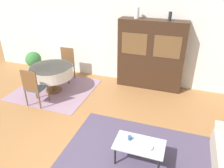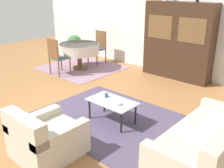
{
  "view_description": "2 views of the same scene",
  "coord_description": "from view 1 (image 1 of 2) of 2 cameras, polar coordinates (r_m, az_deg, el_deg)",
  "views": [
    {
      "loc": [
        1.59,
        -2.63,
        3.17
      ],
      "look_at": [
        0.2,
        1.4,
        0.95
      ],
      "focal_mm": 35.0,
      "sensor_mm": 36.0,
      "label": 1
    },
    {
      "loc": [
        3.99,
        -2.92,
        2.39
      ],
      "look_at": [
        1.09,
        0.32,
        0.75
      ],
      "focal_mm": 42.0,
      "sensor_mm": 36.0,
      "label": 2
    }
  ],
  "objects": [
    {
      "name": "vase_tall",
      "position": [
        6.23,
        6.5,
        18.01
      ],
      "size": [
        0.13,
        0.13,
        0.3
      ],
      "color": "white",
      "rests_on": "display_cabinet"
    },
    {
      "name": "dining_chair_far",
      "position": [
        7.1,
        -11.86,
        5.5
      ],
      "size": [
        0.44,
        0.44,
        1.03
      ],
      "rotation": [
        0.0,
        0.0,
        3.14
      ],
      "color": "brown",
      "rests_on": "dining_rug"
    },
    {
      "name": "display_cabinet",
      "position": [
        6.44,
        10.06,
        7.43
      ],
      "size": [
        1.88,
        0.43,
        2.01
      ],
      "color": "#382316",
      "rests_on": "ground_plane"
    },
    {
      "name": "dining_table",
      "position": [
        6.45,
        -15.52,
        3.09
      ],
      "size": [
        1.21,
        1.21,
        0.76
      ],
      "color": "brown",
      "rests_on": "dining_rug"
    },
    {
      "name": "wall_back",
      "position": [
        6.71,
        4.67,
        11.67
      ],
      "size": [
        10.0,
        0.06,
        2.7
      ],
      "color": "white",
      "rests_on": "ground_plane"
    },
    {
      "name": "ground_plane",
      "position": [
        4.42,
        -8.86,
        -18.81
      ],
      "size": [
        14.0,
        14.0,
        0.0
      ],
      "primitive_type": "plane",
      "color": "#9E6B3D"
    },
    {
      "name": "potted_plant",
      "position": [
        8.01,
        -19.81,
        5.87
      ],
      "size": [
        0.53,
        0.53,
        0.74
      ],
      "color": "beige",
      "rests_on": "ground_plane"
    },
    {
      "name": "cup",
      "position": [
        4.12,
        4.63,
        -13.82
      ],
      "size": [
        0.07,
        0.07,
        0.08
      ],
      "color": "#33517A",
      "rests_on": "coffee_table"
    },
    {
      "name": "dining_rug",
      "position": [
        6.77,
        -14.66,
        -1.36
      ],
      "size": [
        2.21,
        2.07,
        0.01
      ],
      "color": "gray",
      "rests_on": "ground_plane"
    },
    {
      "name": "vase_short",
      "position": [
        6.11,
        14.93,
        16.75
      ],
      "size": [
        0.09,
        0.09,
        0.22
      ],
      "color": "#232328",
      "rests_on": "display_cabinet"
    },
    {
      "name": "coffee_table",
      "position": [
        4.1,
        7.13,
        -15.79
      ],
      "size": [
        0.9,
        0.52,
        0.41
      ],
      "color": "black",
      "rests_on": "area_rug"
    },
    {
      "name": "dining_chair_near",
      "position": [
        5.87,
        -19.86,
        -0.45
      ],
      "size": [
        0.44,
        0.44,
        1.03
      ],
      "color": "brown",
      "rests_on": "dining_rug"
    },
    {
      "name": "bowl",
      "position": [
        4.0,
        9.37,
        -16.0
      ],
      "size": [
        0.17,
        0.17,
        0.04
      ],
      "color": "white",
      "rests_on": "coffee_table"
    },
    {
      "name": "area_rug",
      "position": [
        4.4,
        6.87,
        -18.77
      ],
      "size": [
        2.91,
        2.15,
        0.01
      ],
      "color": "#4C425B",
      "rests_on": "ground_plane"
    }
  ]
}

